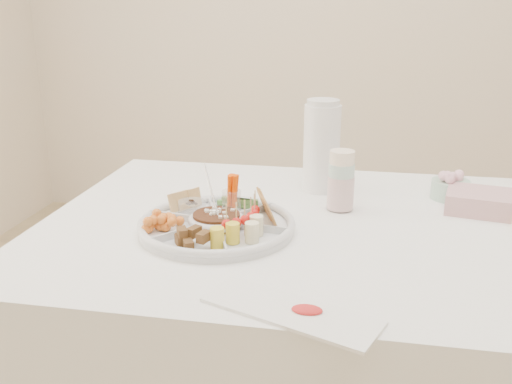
# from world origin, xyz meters

# --- Properties ---
(dining_table) EXTENTS (1.52, 1.02, 0.76)m
(dining_table) POSITION_xyz_m (0.00, 0.00, 0.38)
(dining_table) COLOR white
(dining_table) RESTS_ON floor
(party_tray) EXTENTS (0.43, 0.43, 0.04)m
(party_tray) POSITION_xyz_m (-0.30, -0.10, 0.78)
(party_tray) COLOR silver
(party_tray) RESTS_ON dining_table
(bean_dip) EXTENTS (0.13, 0.13, 0.04)m
(bean_dip) POSITION_xyz_m (-0.30, -0.10, 0.79)
(bean_dip) COLOR #55280F
(bean_dip) RESTS_ON party_tray
(tortillas) EXTENTS (0.13, 0.13, 0.07)m
(tortillas) POSITION_xyz_m (-0.17, -0.05, 0.80)
(tortillas) COLOR brown
(tortillas) RESTS_ON party_tray
(carrot_cucumber) EXTENTS (0.11, 0.11, 0.09)m
(carrot_cucumber) POSITION_xyz_m (-0.28, 0.03, 0.82)
(carrot_cucumber) COLOR #FF4D00
(carrot_cucumber) RESTS_ON party_tray
(pita_raisins) EXTENTS (0.11, 0.11, 0.05)m
(pita_raisins) POSITION_xyz_m (-0.40, -0.01, 0.80)
(pita_raisins) COLOR #B78046
(pita_raisins) RESTS_ON party_tray
(cherries) EXTENTS (0.12, 0.12, 0.04)m
(cherries) POSITION_xyz_m (-0.42, -0.14, 0.79)
(cherries) COLOR orange
(cherries) RESTS_ON party_tray
(granola_chunks) EXTENTS (0.10, 0.10, 0.04)m
(granola_chunks) POSITION_xyz_m (-0.32, -0.22, 0.79)
(granola_chunks) COLOR brown
(granola_chunks) RESTS_ON party_tray
(banana_tomato) EXTENTS (0.12, 0.12, 0.09)m
(banana_tomato) POSITION_xyz_m (-0.19, -0.18, 0.82)
(banana_tomato) COLOR #FFEC96
(banana_tomato) RESTS_ON party_tray
(cup_stack) EXTENTS (0.09, 0.09, 0.20)m
(cup_stack) POSITION_xyz_m (-0.00, 0.12, 0.86)
(cup_stack) COLOR white
(cup_stack) RESTS_ON dining_table
(thermos) EXTENTS (0.11, 0.11, 0.28)m
(thermos) POSITION_xyz_m (-0.07, 0.28, 0.90)
(thermos) COLOR white
(thermos) RESTS_ON dining_table
(flower_bowl) EXTENTS (0.11, 0.11, 0.08)m
(flower_bowl) POSITION_xyz_m (0.30, 0.27, 0.80)
(flower_bowl) COLOR #9FC7B5
(flower_bowl) RESTS_ON dining_table
(napkin_stack) EXTENTS (0.19, 0.17, 0.06)m
(napkin_stack) POSITION_xyz_m (0.36, 0.17, 0.79)
(napkin_stack) COLOR #CA979C
(napkin_stack) RESTS_ON dining_table
(placemat) EXTENTS (0.35, 0.22, 0.01)m
(placemat) POSITION_xyz_m (-0.07, -0.45, 0.76)
(placemat) COLOR white
(placemat) RESTS_ON dining_table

